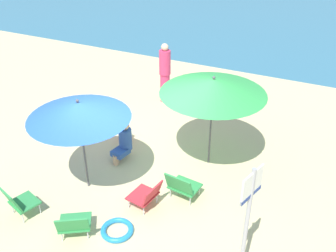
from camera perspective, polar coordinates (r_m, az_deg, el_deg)
ground_plane at (r=8.13m, az=-4.44°, el=-7.21°), size 40.00×40.00×0.00m
sea_water at (r=20.58m, az=15.76°, el=15.79°), size 40.00×16.00×0.01m
umbrella_blue at (r=7.06m, az=-12.98°, el=2.28°), size 1.87×1.87×1.93m
umbrella_green at (r=7.58m, az=6.66°, el=5.80°), size 2.11×2.11×2.03m
beach_chair_a at (r=7.33m, az=2.08°, el=-8.71°), size 0.60×0.60×0.65m
beach_chair_b at (r=6.84m, az=-13.62°, el=-13.78°), size 0.73×0.73×0.57m
beach_chair_c at (r=7.45m, az=-21.15°, el=-10.22°), size 0.60×0.63×0.68m
beach_chair_d at (r=7.20m, az=-3.14°, el=-10.02°), size 0.59×0.58×0.56m
person_a at (r=10.59m, az=-0.46°, el=7.78°), size 0.31×0.31×1.67m
person_b at (r=8.40m, az=-6.50°, el=-2.20°), size 0.35×0.53×0.91m
warning_sign at (r=5.27m, az=11.59°, el=-12.88°), size 0.16×0.45×2.19m
swim_ring at (r=6.96m, az=-7.47°, el=-14.88°), size 0.57×0.57×0.09m
beach_bag at (r=9.11m, az=-6.33°, el=-1.30°), size 0.22×0.24×0.35m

